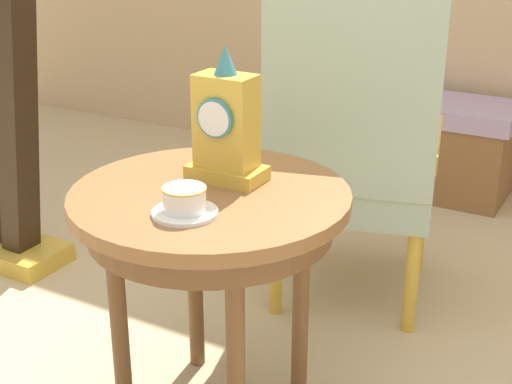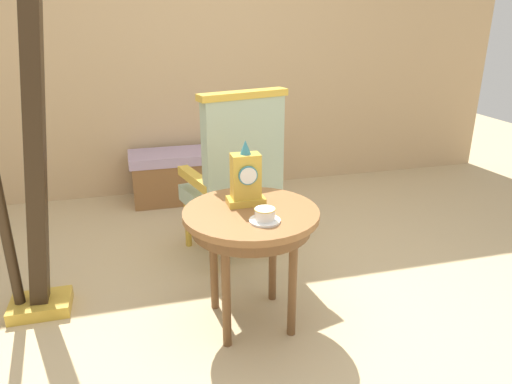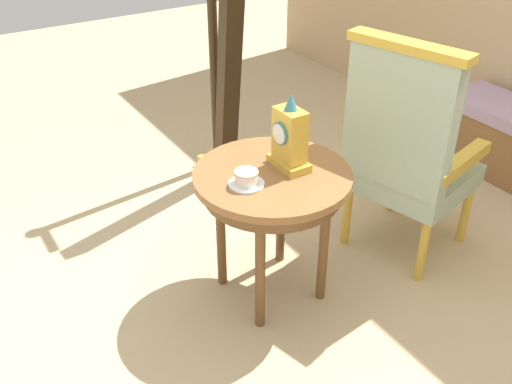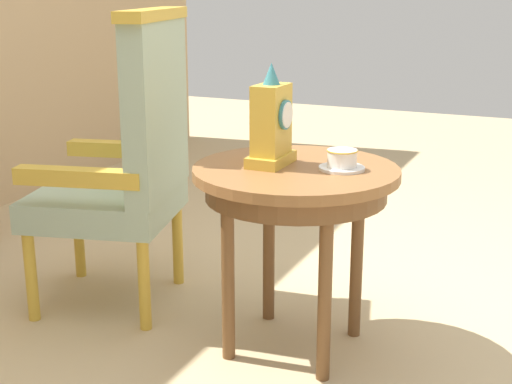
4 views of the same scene
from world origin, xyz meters
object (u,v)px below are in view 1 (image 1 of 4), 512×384
object	(u,v)px
side_table	(211,221)
harp	(5,65)
armchair	(354,139)
teacup_left	(185,202)
mantel_clock	(226,128)
window_bench	(409,142)

from	to	relation	value
side_table	harp	world-z (taller)	harp
armchair	harp	xyz separation A→B (m)	(-1.16, -0.32, 0.17)
armchair	harp	distance (m)	1.22
teacup_left	armchair	world-z (taller)	armchair
mantel_clock	window_bench	xyz separation A→B (m)	(-0.10, 1.81, -0.56)
mantel_clock	window_bench	bearing A→B (deg)	93.08
teacup_left	harp	distance (m)	1.24
mantel_clock	harp	world-z (taller)	harp
side_table	mantel_clock	bearing A→B (deg)	93.09
side_table	window_bench	size ratio (longest dim) A/B	0.70
mantel_clock	window_bench	size ratio (longest dim) A/B	0.35
mantel_clock	teacup_left	bearing A→B (deg)	-81.84
harp	teacup_left	bearing A→B (deg)	-25.80
side_table	teacup_left	xyz separation A→B (m)	(0.03, -0.15, 0.11)
mantel_clock	armchair	xyz separation A→B (m)	(0.09, 0.63, -0.19)
side_table	teacup_left	distance (m)	0.19
teacup_left	harp	size ratio (longest dim) A/B	0.08
mantel_clock	armchair	bearing A→B (deg)	82.17
side_table	harp	size ratio (longest dim) A/B	0.36
side_table	window_bench	distance (m)	1.93
mantel_clock	window_bench	world-z (taller)	mantel_clock
teacup_left	mantel_clock	xyz separation A→B (m)	(-0.03, 0.23, 0.10)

